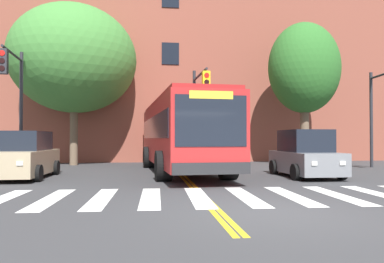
# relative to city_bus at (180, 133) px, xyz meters

# --- Properties ---
(ground_plane) EXTENTS (120.00, 120.00, 0.00)m
(ground_plane) POSITION_rel_city_bus_xyz_m (1.05, -9.50, -1.77)
(ground_plane) COLOR #38383A
(crosswalk) EXTENTS (14.13, 3.81, 0.01)m
(crosswalk) POSITION_rel_city_bus_xyz_m (0.44, -7.33, -1.76)
(crosswalk) COLOR white
(crosswalk) RESTS_ON ground
(lane_line_yellow_inner) EXTENTS (0.12, 36.00, 0.01)m
(lane_line_yellow_inner) POSITION_rel_city_bus_xyz_m (-0.15, 6.67, -1.76)
(lane_line_yellow_inner) COLOR gold
(lane_line_yellow_inner) RESTS_ON ground
(lane_line_yellow_outer) EXTENTS (0.12, 36.00, 0.01)m
(lane_line_yellow_outer) POSITION_rel_city_bus_xyz_m (0.01, 6.67, -1.76)
(lane_line_yellow_outer) COLOR gold
(lane_line_yellow_outer) RESTS_ON ground
(city_bus) EXTENTS (3.46, 11.84, 3.20)m
(city_bus) POSITION_rel_city_bus_xyz_m (0.00, 0.00, 0.00)
(city_bus) COLOR #B22323
(city_bus) RESTS_ON ground
(car_tan_near_lane) EXTENTS (1.91, 4.15, 1.79)m
(car_tan_near_lane) POSITION_rel_city_bus_xyz_m (-6.10, -2.03, -0.94)
(car_tan_near_lane) COLOR tan
(car_tan_near_lane) RESTS_ON ground
(car_grey_far_lane) EXTENTS (1.98, 3.77, 1.85)m
(car_grey_far_lane) POSITION_rel_city_bus_xyz_m (4.69, -2.82, -0.92)
(car_grey_far_lane) COLOR slate
(car_grey_far_lane) RESTS_ON ground
(traffic_light_far_corner) EXTENTS (0.46, 3.06, 5.58)m
(traffic_light_far_corner) POSITION_rel_city_bus_xyz_m (-7.29, 0.28, 1.97)
(traffic_light_far_corner) COLOR #28282D
(traffic_light_far_corner) RESTS_ON ground
(traffic_light_overhead) EXTENTS (0.38, 3.45, 5.09)m
(traffic_light_overhead) POSITION_rel_city_bus_xyz_m (1.04, 1.22, 1.62)
(traffic_light_overhead) COLOR #28282D
(traffic_light_overhead) RESTS_ON ground
(street_tree_curbside_large) EXTENTS (5.63, 5.41, 8.17)m
(street_tree_curbside_large) POSITION_rel_city_bus_xyz_m (7.49, 3.60, 3.77)
(street_tree_curbside_large) COLOR brown
(street_tree_curbside_large) RESTS_ON ground
(street_tree_curbside_small) EXTENTS (9.70, 9.87, 9.08)m
(street_tree_curbside_small) POSITION_rel_city_bus_xyz_m (-5.61, 4.93, 4.25)
(street_tree_curbside_small) COLOR brown
(street_tree_curbside_small) RESTS_ON ground
(building_facade) EXTENTS (43.86, 8.93, 13.07)m
(building_facade) POSITION_rel_city_bus_xyz_m (-0.02, 11.27, 4.78)
(building_facade) COLOR brown
(building_facade) RESTS_ON ground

